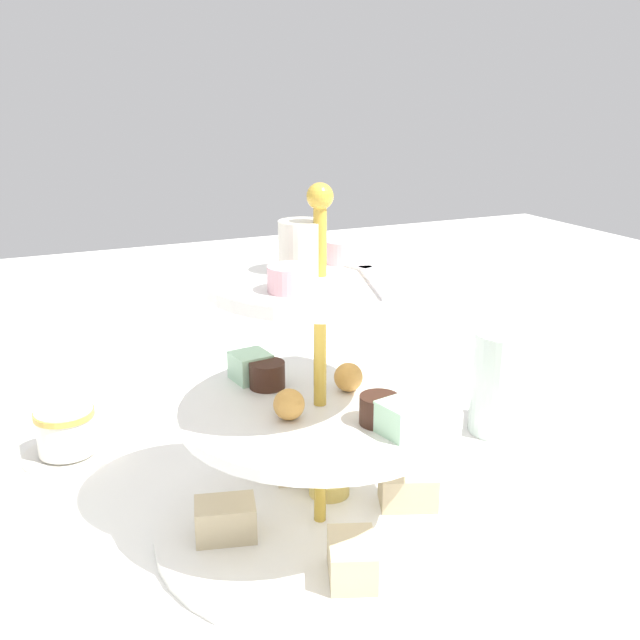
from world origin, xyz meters
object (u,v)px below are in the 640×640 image
tiered_serving_stand (320,437)px  water_glass_tall_right (503,382)px  teacup_with_saucer (66,434)px  butter_knife_right (243,386)px

tiered_serving_stand → water_glass_tall_right: size_ratio=2.60×
teacup_with_saucer → butter_knife_right: (0.10, -0.22, -0.02)m
teacup_with_saucer → butter_knife_right: teacup_with_saucer is taller
tiered_serving_stand → butter_knife_right: 0.33m
tiered_serving_stand → water_glass_tall_right: (0.09, -0.25, -0.03)m
water_glass_tall_right → butter_knife_right: water_glass_tall_right is taller
water_glass_tall_right → butter_knife_right: (0.23, 0.21, -0.05)m
tiered_serving_stand → butter_knife_right: tiered_serving_stand is taller
water_glass_tall_right → teacup_with_saucer: bearing=73.0°
tiered_serving_stand → butter_knife_right: size_ratio=1.70×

